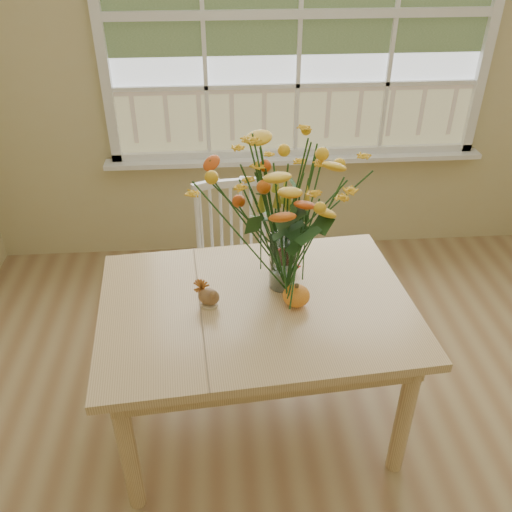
{
  "coord_description": "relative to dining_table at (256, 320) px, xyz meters",
  "views": [
    {
      "loc": [
        -0.5,
        -1.04,
        2.08
      ],
      "look_at": [
        -0.36,
        0.73,
        0.91
      ],
      "focal_mm": 38.0,
      "sensor_mm": 36.0,
      "label": 1
    }
  ],
  "objects": [
    {
      "name": "flower_vase",
      "position": [
        0.12,
        0.12,
        0.48
      ],
      "size": [
        0.54,
        0.54,
        0.64
      ],
      "color": "white",
      "rests_on": "dining_table"
    },
    {
      "name": "wall_back",
      "position": [
        0.36,
        1.54,
        0.75
      ],
      "size": [
        4.0,
        0.02,
        2.7
      ],
      "primitive_type": "cube",
      "color": "#CEBD84",
      "rests_on": "floor"
    },
    {
      "name": "windsor_chair",
      "position": [
        -0.07,
        0.7,
        -0.11
      ],
      "size": [
        0.43,
        0.42,
        0.86
      ],
      "rotation": [
        0.0,
        0.0,
        0.1
      ],
      "color": "white",
      "rests_on": "floor"
    },
    {
      "name": "turkey_figurine",
      "position": [
        -0.19,
        -0.0,
        0.14
      ],
      "size": [
        0.11,
        0.09,
        0.11
      ],
      "rotation": [
        0.0,
        0.0,
        -0.34
      ],
      "color": "#CCB78C",
      "rests_on": "dining_table"
    },
    {
      "name": "dining_table",
      "position": [
        0.0,
        0.0,
        0.0
      ],
      "size": [
        1.36,
        1.02,
        0.69
      ],
      "rotation": [
        0.0,
        0.0,
        0.08
      ],
      "color": "tan",
      "rests_on": "floor"
    },
    {
      "name": "pumpkin",
      "position": [
        0.16,
        -0.03,
        0.13
      ],
      "size": [
        0.11,
        0.11,
        0.09
      ],
      "primitive_type": "ellipsoid",
      "color": "orange",
      "rests_on": "dining_table"
    },
    {
      "name": "window",
      "position": [
        0.36,
        1.5,
        0.93
      ],
      "size": [
        2.42,
        0.12,
        1.74
      ],
      "color": "silver",
      "rests_on": "wall_back"
    },
    {
      "name": "dark_gourd",
      "position": [
        0.13,
        0.26,
        0.12
      ],
      "size": [
        0.13,
        0.1,
        0.07
      ],
      "color": "#38160F",
      "rests_on": "dining_table"
    }
  ]
}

